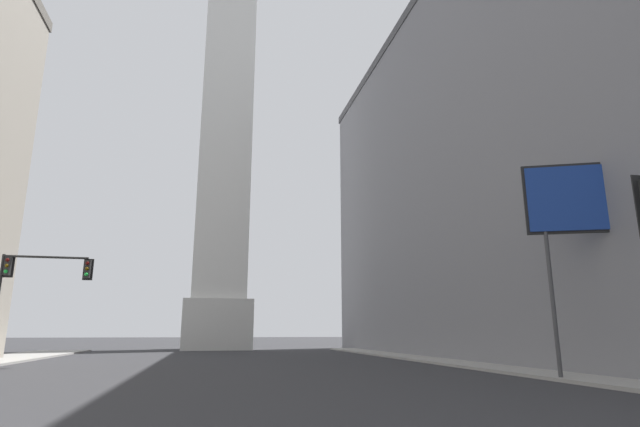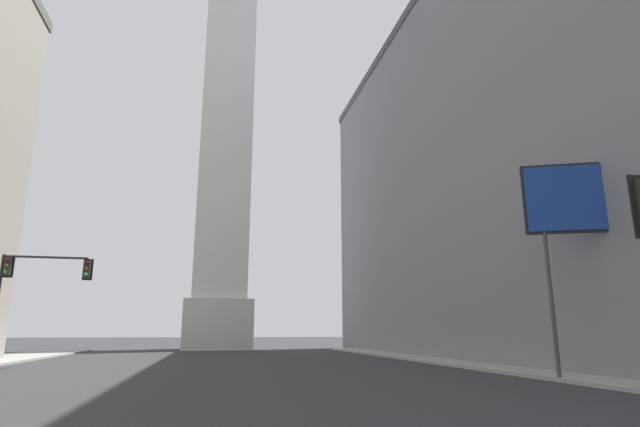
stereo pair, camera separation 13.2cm
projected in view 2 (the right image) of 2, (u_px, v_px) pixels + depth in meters
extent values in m
cube|color=gray|center=(555.00, 373.00, 23.73)|extent=(5.00, 71.48, 0.15)
cube|color=slate|center=(554.00, 163.00, 40.01)|extent=(19.94, 58.72, 30.29)
cube|color=silver|center=(218.00, 325.00, 57.46)|extent=(7.66, 7.66, 5.55)
cube|color=silver|center=(229.00, 73.00, 64.89)|extent=(6.13, 6.13, 58.62)
cube|color=black|center=(8.00, 266.00, 29.77)|extent=(0.34, 0.34, 1.10)
cube|color=black|center=(9.00, 267.00, 29.94)|extent=(0.58, 0.03, 1.32)
sphere|color=#410907|center=(7.00, 260.00, 29.67)|extent=(0.22, 0.22, 0.22)
sphere|color=#483506|center=(6.00, 266.00, 29.59)|extent=(0.22, 0.22, 0.22)
sphere|color=green|center=(6.00, 271.00, 29.51)|extent=(0.22, 0.22, 0.22)
cylinder|color=black|center=(47.00, 257.00, 30.33)|extent=(4.73, 0.14, 0.14)
sphere|color=black|center=(4.00, 256.00, 29.85)|extent=(0.18, 0.18, 0.18)
cube|color=black|center=(87.00, 269.00, 30.67)|extent=(0.34, 0.34, 1.10)
cube|color=black|center=(88.00, 270.00, 30.84)|extent=(0.58, 0.03, 1.32)
sphere|color=#410907|center=(87.00, 263.00, 30.56)|extent=(0.22, 0.22, 0.22)
sphere|color=#483506|center=(86.00, 269.00, 30.49)|extent=(0.22, 0.22, 0.22)
sphere|color=green|center=(86.00, 274.00, 30.41)|extent=(0.22, 0.22, 0.22)
cylinder|color=#3F3F42|center=(552.00, 304.00, 21.04)|extent=(0.18, 0.18, 6.22)
cylinder|color=#3F3F42|center=(629.00, 303.00, 20.50)|extent=(0.18, 0.18, 6.22)
cube|color=navy|center=(577.00, 198.00, 21.83)|extent=(4.03, 1.89, 2.91)
cube|color=black|center=(577.00, 198.00, 21.83)|extent=(4.20, 1.88, 3.15)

